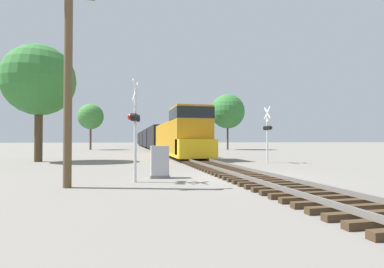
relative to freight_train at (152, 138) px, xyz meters
name	(u,v)px	position (x,y,z in m)	size (l,w,h in m)	color
ground_plane	(243,177)	(0.00, -48.07, -2.03)	(400.00, 400.00, 0.00)	slate
rail_track_bed	(243,174)	(0.00, -48.07, -1.90)	(2.60, 160.00, 0.31)	#42301E
freight_train	(152,138)	(0.00, 0.00, 0.00)	(3.03, 79.93, 4.47)	#B77A14
crossing_signal_near	(135,122)	(-4.96, -48.76, 0.41)	(0.53, 1.01, 4.11)	silver
crossing_signal_far	(268,130)	(5.04, -40.52, 0.43)	(0.34, 1.00, 4.20)	silver
relay_cabinet	(160,162)	(-3.82, -47.63, -1.32)	(0.87, 0.52, 1.44)	slate
utility_pole	(68,79)	(-7.34, -49.68, 1.84)	(1.80, 0.29, 7.49)	brown
tree_far_right	(39,81)	(-11.97, -35.59, 4.34)	(5.54, 5.54, 9.18)	#473521
tree_mid_background	(228,111)	(12.44, -10.52, 4.77)	(6.11, 6.11, 9.87)	#473521
tree_deep_background	(91,117)	(-11.31, -5.91, 3.79)	(4.48, 4.48, 8.08)	brown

